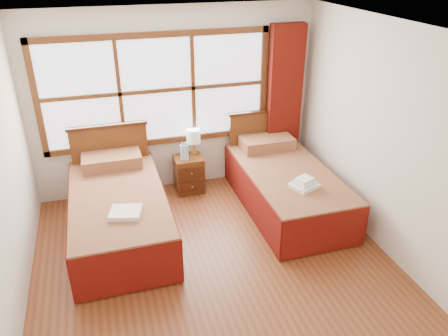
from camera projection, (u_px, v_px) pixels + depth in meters
name	position (u px, v px, depth m)	size (l,w,h in m)	color
floor	(221.00, 278.00, 4.79)	(4.50, 4.50, 0.00)	brown
ceiling	(220.00, 34.00, 3.61)	(4.50, 4.50, 0.00)	white
wall_back	(175.00, 102.00, 6.12)	(4.00, 4.00, 0.00)	silver
wall_right	(398.00, 148.00, 4.71)	(4.50, 4.50, 0.00)	silver
window	(157.00, 91.00, 5.94)	(3.16, 0.06, 1.56)	white
curtain	(284.00, 104.00, 6.47)	(0.50, 0.16, 2.30)	#5F1009
bed_left	(119.00, 209.00, 5.41)	(1.14, 2.21, 1.11)	#3B1B0C
bed_right	(285.00, 185.00, 5.99)	(1.11, 2.16, 1.08)	#3B1B0C
nightstand	(189.00, 174.00, 6.40)	(0.41, 0.40, 0.54)	#5A2F13
towels_left	(125.00, 213.00, 4.83)	(0.40, 0.37, 0.05)	white
towels_right	(304.00, 184.00, 5.40)	(0.38, 0.36, 0.13)	white
lamp	(193.00, 137.00, 6.26)	(0.20, 0.20, 0.38)	gold
bottle_near	(183.00, 152.00, 6.16)	(0.07, 0.07, 0.26)	silver
bottle_far	(186.00, 152.00, 6.15)	(0.07, 0.07, 0.26)	silver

